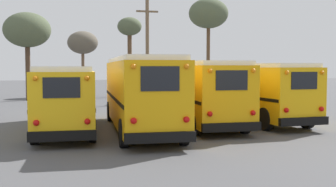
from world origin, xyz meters
TOP-DOWN VIEW (x-y plane):
  - ground_plane at (0.00, 0.00)m, footprint 160.00×160.00m
  - school_bus_0 at (-4.92, 0.06)m, footprint 2.79×9.77m
  - school_bus_1 at (-1.64, -1.00)m, footprint 3.00×10.57m
  - school_bus_2 at (1.64, 0.73)m, footprint 2.79×10.07m
  - school_bus_3 at (4.92, 1.02)m, footprint 2.94×9.54m
  - utility_pole at (1.76, 13.83)m, footprint 1.80×0.29m
  - bare_tree_0 at (-2.88, 23.99)m, footprint 3.09×3.09m
  - bare_tree_1 at (8.13, 16.93)m, footprint 3.63×3.63m
  - bare_tree_2 at (-7.91, 19.14)m, footprint 4.09×4.09m
  - bare_tree_3 at (1.69, 22.39)m, footprint 2.45×2.45m

SIDE VIEW (x-z plane):
  - ground_plane at x=0.00m, z-range 0.00..0.00m
  - school_bus_0 at x=-4.92m, z-range 0.13..3.09m
  - school_bus_3 at x=4.92m, z-range 0.15..3.27m
  - school_bus_2 at x=1.64m, z-range 0.13..3.34m
  - school_bus_1 at x=-1.64m, z-range 0.15..3.52m
  - utility_pole at x=1.76m, z-range 0.16..8.62m
  - bare_tree_0 at x=-2.88m, z-range 2.09..8.70m
  - bare_tree_2 at x=-7.91m, z-range 2.27..10.02m
  - bare_tree_3 at x=1.69m, z-range 2.69..10.65m
  - bare_tree_1 at x=8.13m, z-range 3.17..12.40m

